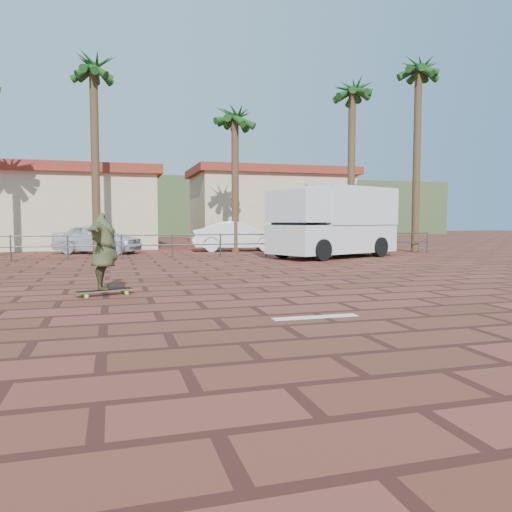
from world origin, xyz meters
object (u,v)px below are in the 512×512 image
at_px(skateboarder, 104,251).
at_px(car_white, 237,236).
at_px(longboard, 105,291).
at_px(campervan, 334,221).
at_px(car_silver, 98,239).

height_order(skateboarder, car_white, skateboarder).
xyz_separation_m(longboard, campervan, (9.12, 8.64, 1.44)).
distance_m(longboard, campervan, 12.65).
bearing_deg(campervan, skateboarder, -159.96).
height_order(longboard, car_silver, car_silver).
height_order(car_silver, car_white, car_white).
distance_m(campervan, car_white, 6.12).
bearing_deg(skateboarder, car_silver, 10.13).
relative_size(skateboarder, car_white, 0.43).
height_order(skateboarder, car_silver, skateboarder).
distance_m(longboard, skateboarder, 0.81).
bearing_deg(skateboarder, car_white, -15.98).
xyz_separation_m(campervan, car_silver, (-9.61, 5.24, -0.85)).
xyz_separation_m(skateboarder, campervan, (9.12, 8.64, 0.63)).
relative_size(skateboarder, car_silver, 0.48).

